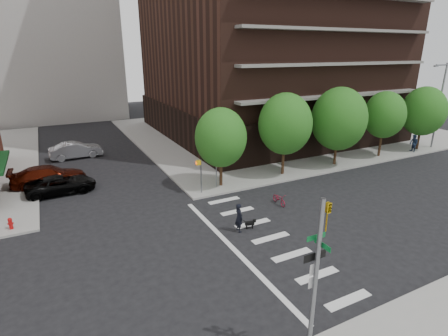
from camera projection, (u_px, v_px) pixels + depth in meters
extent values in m
plane|color=black|center=(225.00, 251.00, 19.06)|extent=(120.00, 120.00, 0.00)
cube|color=gray|center=(280.00, 130.00, 47.68)|extent=(39.00, 33.00, 0.15)
cube|color=silver|center=(348.00, 300.00, 15.29)|extent=(2.40, 0.50, 0.01)
cube|color=silver|center=(317.00, 275.00, 16.97)|extent=(2.40, 0.50, 0.01)
cube|color=silver|center=(292.00, 255.00, 18.66)|extent=(2.40, 0.50, 0.01)
cube|color=silver|center=(271.00, 238.00, 20.35)|extent=(2.40, 0.50, 0.01)
cube|color=silver|center=(253.00, 223.00, 22.04)|extent=(2.40, 0.50, 0.01)
cube|color=silver|center=(237.00, 211.00, 23.72)|extent=(2.40, 0.50, 0.01)
cube|color=silver|center=(224.00, 200.00, 25.41)|extent=(2.40, 0.50, 0.01)
cube|color=silver|center=(233.00, 248.00, 19.27)|extent=(0.30, 13.00, 0.01)
cube|color=black|center=(263.00, 115.00, 46.36)|extent=(25.50, 25.50, 4.00)
cube|color=maroon|center=(393.00, 113.00, 43.76)|extent=(1.40, 5.00, 0.20)
cylinder|color=#301E11|center=(221.00, 171.00, 27.54)|extent=(0.24, 0.24, 2.30)
sphere|color=#235B19|center=(221.00, 138.00, 26.65)|extent=(4.00, 4.00, 4.00)
cylinder|color=#301E11|center=(283.00, 159.00, 30.07)|extent=(0.24, 0.24, 2.60)
sphere|color=#235B19|center=(285.00, 124.00, 29.07)|extent=(4.50, 4.50, 4.50)
cylinder|color=#301E11|center=(335.00, 152.00, 32.69)|extent=(0.24, 0.24, 2.30)
sphere|color=#235B19|center=(339.00, 119.00, 31.68)|extent=(5.00, 5.00, 5.00)
cylinder|color=#301E11|center=(380.00, 143.00, 35.22)|extent=(0.24, 0.24, 2.60)
sphere|color=#235B19|center=(384.00, 115.00, 34.29)|extent=(4.00, 4.00, 4.00)
cylinder|color=#301E11|center=(419.00, 138.00, 37.85)|extent=(0.24, 0.24, 2.30)
sphere|color=#235B19|center=(424.00, 111.00, 36.90)|extent=(4.50, 4.50, 4.50)
cylinder|color=slate|center=(315.00, 282.00, 11.50)|extent=(0.16, 0.16, 6.00)
imported|color=gold|center=(328.00, 217.00, 10.87)|extent=(0.16, 0.20, 1.00)
cube|color=#0A5926|center=(316.00, 237.00, 11.12)|extent=(0.75, 0.02, 0.18)
cube|color=#0A5926|center=(322.00, 245.00, 11.14)|extent=(0.02, 0.75, 0.18)
cube|color=black|center=(315.00, 256.00, 11.32)|extent=(0.90, 0.02, 0.28)
cube|color=silver|center=(314.00, 270.00, 11.48)|extent=(0.32, 0.02, 0.42)
cube|color=silver|center=(312.00, 282.00, 11.64)|extent=(0.32, 0.02, 0.42)
cylinder|color=slate|center=(201.00, 176.00, 26.04)|extent=(0.10, 0.10, 2.60)
cube|color=gold|center=(198.00, 163.00, 25.60)|extent=(0.32, 0.25, 0.32)
cylinder|color=slate|center=(216.00, 174.00, 27.17)|extent=(0.08, 0.08, 2.20)
cube|color=gold|center=(217.00, 163.00, 26.75)|extent=(0.64, 0.02, 0.64)
cylinder|color=#A50C0C|center=(11.00, 224.00, 20.98)|extent=(0.22, 0.22, 0.60)
sphere|color=#A50C0C|center=(10.00, 220.00, 20.88)|extent=(0.24, 0.24, 0.24)
cylinder|color=slate|center=(439.00, 106.00, 37.38)|extent=(0.18, 0.18, 9.00)
cylinder|color=slate|center=(442.00, 65.00, 35.62)|extent=(1.80, 0.14, 0.14)
cube|color=slate|center=(436.00, 66.00, 35.26)|extent=(0.50, 0.22, 0.15)
imported|color=black|center=(61.00, 184.00, 26.54)|extent=(2.46, 5.07, 1.39)
imported|color=#3D0D04|center=(49.00, 176.00, 28.02)|extent=(2.42, 5.65, 1.62)
imported|color=#A4A6AC|center=(76.00, 150.00, 35.17)|extent=(1.99, 5.08, 1.65)
imported|color=maroon|center=(279.00, 199.00, 24.69)|extent=(0.62, 1.57, 0.81)
imported|color=black|center=(239.00, 218.00, 20.84)|extent=(0.67, 0.44, 1.81)
cube|color=black|center=(250.00, 223.00, 21.31)|extent=(0.59, 0.32, 0.23)
cube|color=black|center=(254.00, 221.00, 21.33)|extent=(0.19, 0.17, 0.16)
cylinder|color=black|center=(251.00, 226.00, 21.51)|extent=(0.06, 0.06, 0.25)
cylinder|color=black|center=(248.00, 228.00, 21.27)|extent=(0.06, 0.06, 0.25)
imported|color=#1E2F4C|center=(414.00, 143.00, 36.74)|extent=(1.05, 0.92, 1.84)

